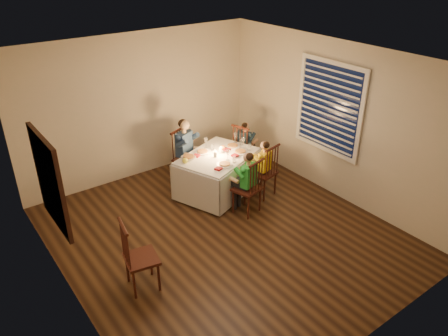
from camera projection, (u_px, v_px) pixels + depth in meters
ground at (224, 234)px, 6.57m from camera, size 5.00×5.00×0.00m
wall_left at (59, 209)px, 4.78m from camera, size 0.02×5.00×2.60m
wall_right at (334, 120)px, 7.15m from camera, size 0.02×5.00×2.60m
wall_back at (140, 107)px, 7.75m from camera, size 4.50×0.02×2.60m
ceiling at (223, 61)px, 5.37m from camera, size 5.00×5.00×0.00m
dining_table at (218, 166)px, 7.44m from camera, size 1.62×1.40×0.68m
chair_adult at (187, 180)px, 8.06m from camera, size 0.51×0.50×0.96m
chair_near_left at (246, 211)px, 7.11m from camera, size 0.48×0.46×0.96m
chair_near_right at (262, 194)px, 7.59m from camera, size 0.47×0.45×0.96m
chair_end at (245, 170)px, 8.39m from camera, size 0.47×0.49×0.96m
chair_extra at (144, 286)px, 5.58m from camera, size 0.46×0.47×0.99m
adult at (187, 180)px, 8.06m from camera, size 0.53×0.51×1.18m
child_green at (246, 211)px, 7.11m from camera, size 0.42×0.40×1.06m
child_yellow at (262, 194)px, 7.59m from camera, size 0.38×0.36×1.01m
child_teal at (245, 170)px, 8.39m from camera, size 0.36×0.37×0.98m
setting_adult at (203, 152)px, 7.44m from camera, size 0.34×0.34×0.02m
setting_green at (225, 165)px, 7.02m from camera, size 0.34×0.34×0.02m
setting_yellow at (240, 152)px, 7.45m from camera, size 0.34×0.34×0.02m
setting_teal at (232, 146)px, 7.65m from camera, size 0.34×0.34×0.02m
candle_left at (215, 154)px, 7.27m from camera, size 0.06×0.06×0.10m
candle_right at (221, 151)px, 7.40m from camera, size 0.06×0.06×0.10m
squash at (185, 161)px, 7.07m from camera, size 0.09×0.09×0.09m
orange_fruit at (223, 148)px, 7.53m from camera, size 0.08×0.08×0.08m
serving_bowl at (189, 158)px, 7.20m from camera, size 0.22×0.22×0.06m
wall_mirror at (50, 182)px, 4.92m from camera, size 0.06×0.95×1.15m
window_blinds at (329, 108)px, 7.11m from camera, size 0.07×1.34×1.54m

